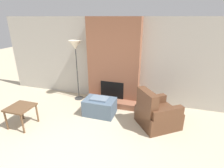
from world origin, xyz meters
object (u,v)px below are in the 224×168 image
armchair (156,115)px  floor_lamp_left (75,48)px  side_table (21,109)px  ottoman (100,107)px

armchair → floor_lamp_left: size_ratio=0.64×
side_table → floor_lamp_left: size_ratio=0.30×
ottoman → floor_lamp_left: 1.94m
ottoman → side_table: bearing=-146.6°
ottoman → floor_lamp_left: size_ratio=0.44×
ottoman → floor_lamp_left: floor_lamp_left is taller
armchair → floor_lamp_left: 3.03m
ottoman → armchair: 1.53m
ottoman → armchair: armchair is taller
armchair → side_table: 3.34m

